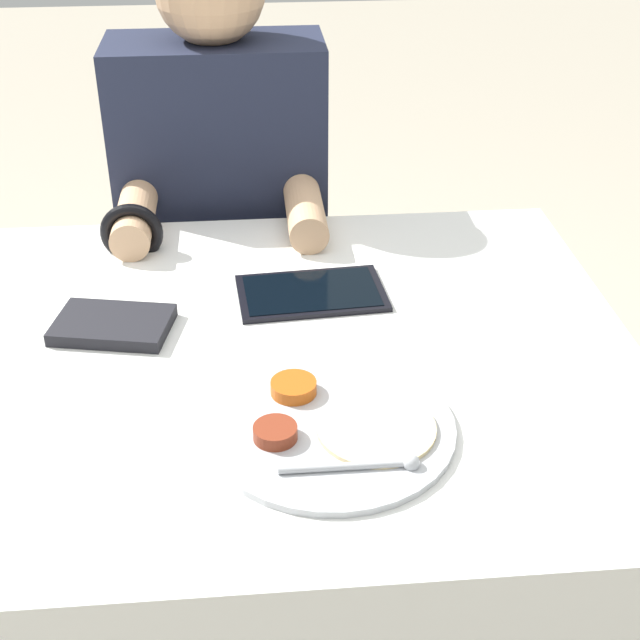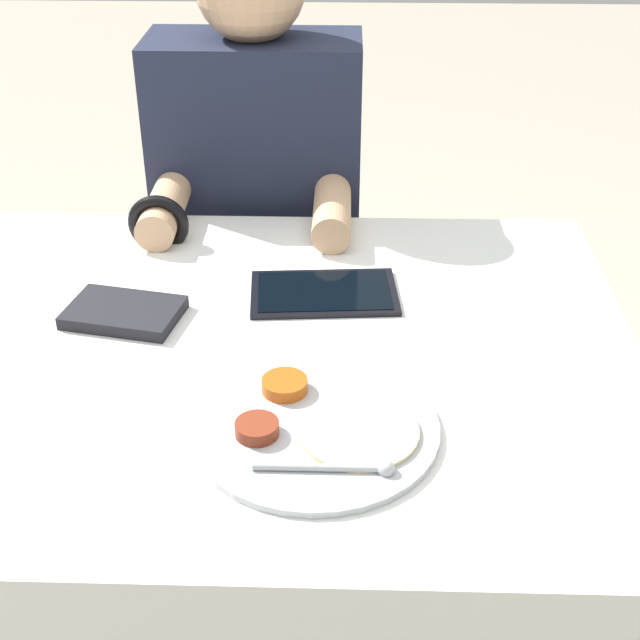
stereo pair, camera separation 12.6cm
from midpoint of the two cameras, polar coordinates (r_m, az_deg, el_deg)
The scene contains 5 objects.
dining_table at distance 1.56m, azimuth -3.71°, elevation -13.77°, with size 1.27×0.91×0.78m.
thali_tray at distance 1.15m, azimuth 2.91°, elevation -6.93°, with size 0.32×0.32×0.03m.
red_notebook at distance 1.40m, azimuth -9.93°, elevation 0.34°, with size 0.19×0.15×0.02m.
tablet_device at distance 1.44m, azimuth 2.76°, elevation 1.68°, with size 0.25×0.16×0.01m.
person_diner at distance 1.91m, azimuth -1.93°, elevation 3.53°, with size 0.42×0.41×1.27m.
Camera 2 is at (0.19, -1.09, 1.50)m, focal length 50.00 mm.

